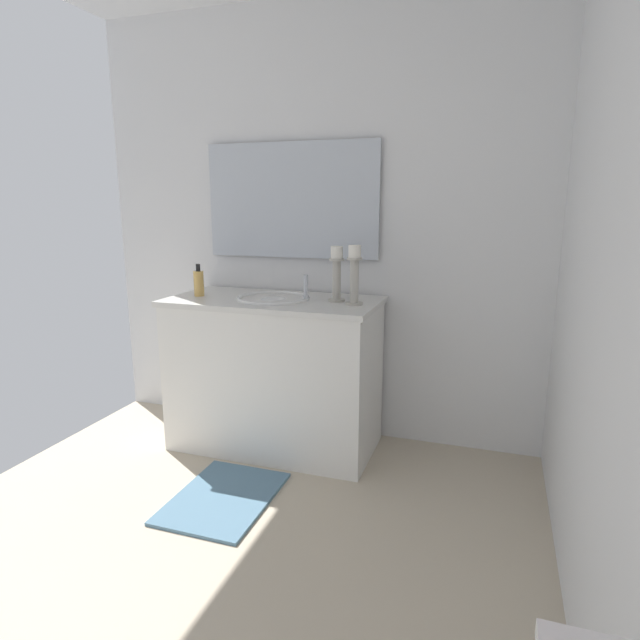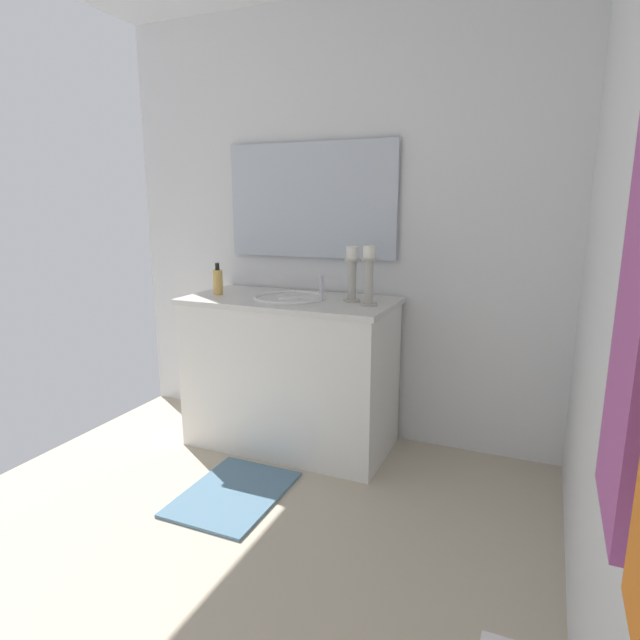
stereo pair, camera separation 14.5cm
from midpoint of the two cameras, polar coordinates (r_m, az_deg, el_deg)
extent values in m
cube|color=beige|center=(2.28, -11.92, -25.04)|extent=(2.93, 2.68, 0.02)
cube|color=white|center=(1.48, 33.06, 4.98)|extent=(2.93, 0.04, 2.45)
cube|color=white|center=(3.11, 2.88, 9.87)|extent=(0.04, 2.68, 2.45)
cube|color=white|center=(3.02, -1.81, -5.95)|extent=(0.55, 1.12, 0.82)
cube|color=silver|center=(2.91, -1.86, 2.06)|extent=(0.58, 1.15, 0.03)
sphere|color=black|center=(3.36, -10.00, -3.48)|extent=(0.02, 0.02, 0.02)
sphere|color=black|center=(3.20, -11.94, -4.36)|extent=(0.02, 0.02, 0.02)
ellipsoid|color=white|center=(2.92, -1.86, 1.39)|extent=(0.38, 0.30, 0.11)
torus|color=white|center=(2.91, -1.87, 2.42)|extent=(0.40, 0.40, 0.02)
cylinder|color=silver|center=(2.82, 1.62, 3.48)|extent=(0.02, 0.02, 0.14)
cube|color=silver|center=(3.12, 0.30, 12.73)|extent=(0.02, 1.04, 0.65)
cylinder|color=#B7B2A5|center=(2.73, 6.77, 1.71)|extent=(0.09, 0.09, 0.01)
cylinder|color=#B7B2A5|center=(2.71, 6.82, 3.98)|extent=(0.04, 0.04, 0.23)
cylinder|color=#B7B2A5|center=(2.69, 6.89, 6.54)|extent=(0.08, 0.08, 0.01)
cylinder|color=white|center=(2.69, 6.91, 7.32)|extent=(0.06, 0.06, 0.06)
cylinder|color=#B7B2A5|center=(2.82, 4.92, 2.11)|extent=(0.09, 0.09, 0.01)
cylinder|color=#B7B2A5|center=(2.80, 4.96, 4.16)|extent=(0.04, 0.04, 0.22)
cylinder|color=#B7B2A5|center=(2.79, 5.01, 6.48)|extent=(0.08, 0.08, 0.01)
cylinder|color=white|center=(2.78, 5.02, 7.25)|extent=(0.06, 0.06, 0.06)
cylinder|color=#E5B259|center=(3.06, -9.61, 4.03)|extent=(0.06, 0.06, 0.14)
cylinder|color=black|center=(3.05, -9.67, 5.70)|extent=(0.02, 0.02, 0.04)
cube|color=#A54C8C|center=(0.75, 36.06, -0.36)|extent=(0.21, 0.03, 0.50)
cube|color=slate|center=(2.68, -7.71, -18.07)|extent=(0.60, 0.44, 0.02)
camera|label=1|loc=(0.07, -87.71, 0.51)|focal=29.72mm
camera|label=2|loc=(0.07, 92.29, -0.51)|focal=29.72mm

